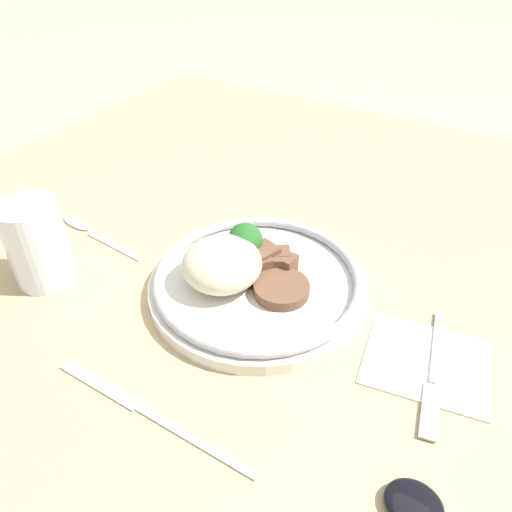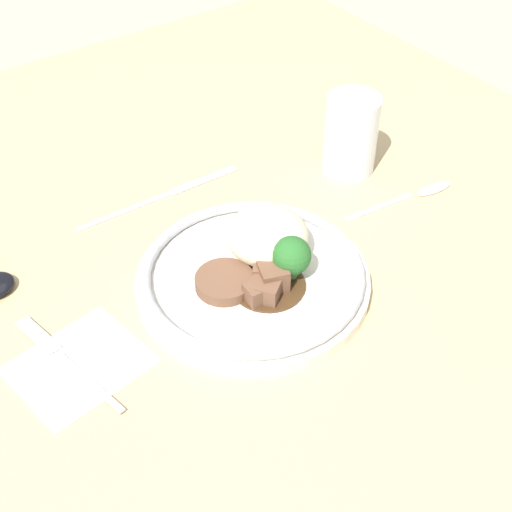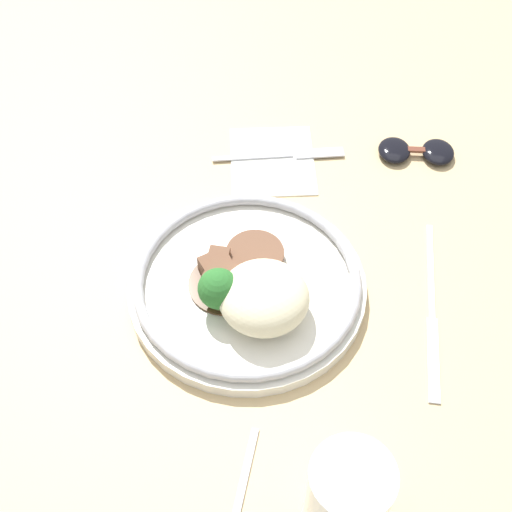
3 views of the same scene
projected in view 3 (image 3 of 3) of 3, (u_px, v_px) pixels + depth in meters
The scene contains 8 objects.
ground_plane at pixel (269, 288), 0.83m from camera, with size 8.00×8.00×0.00m, color tan.
dining_table at pixel (270, 279), 0.82m from camera, with size 1.22×1.27×0.04m.
napkin at pixel (272, 161), 0.91m from camera, with size 0.14×0.12×0.00m.
plate at pixel (248, 286), 0.76m from camera, with size 0.26×0.26×0.07m.
juice_glass at pixel (346, 502), 0.59m from camera, with size 0.07×0.07×0.11m.
fork at pixel (292, 155), 0.91m from camera, with size 0.04×0.17×0.00m.
knife at pixel (432, 313), 0.77m from camera, with size 0.23×0.01×0.00m.
sunglasses at pixel (416, 151), 0.91m from camera, with size 0.05×0.10×0.01m.
Camera 3 is at (0.48, 0.04, 0.68)m, focal length 50.00 mm.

